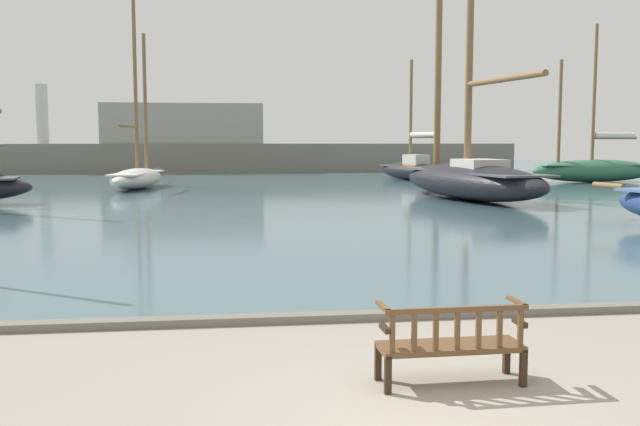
{
  "coord_description": "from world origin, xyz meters",
  "views": [
    {
      "loc": [
        -1.82,
        -6.52,
        2.7
      ],
      "look_at": [
        0.3,
        10.0,
        1.0
      ],
      "focal_mm": 40.0,
      "sensor_mm": 36.0,
      "label": 1
    }
  ],
  "objects_px": {
    "sailboat_distant_harbor": "(470,174)",
    "sailboat_far_starboard": "(594,168)",
    "sailboat_outer_starboard": "(137,174)",
    "sailboat_nearest_starboard": "(412,169)",
    "park_bench": "(451,343)"
  },
  "relations": [
    {
      "from": "sailboat_distant_harbor",
      "to": "sailboat_far_starboard",
      "type": "height_order",
      "value": "sailboat_distant_harbor"
    },
    {
      "from": "sailboat_nearest_starboard",
      "to": "sailboat_outer_starboard",
      "type": "relative_size",
      "value": 0.77
    },
    {
      "from": "sailboat_distant_harbor",
      "to": "sailboat_outer_starboard",
      "type": "bearing_deg",
      "value": 149.38
    },
    {
      "from": "sailboat_distant_harbor",
      "to": "sailboat_outer_starboard",
      "type": "xyz_separation_m",
      "value": [
        -15.66,
        9.27,
        -0.37
      ]
    },
    {
      "from": "sailboat_nearest_starboard",
      "to": "sailboat_outer_starboard",
      "type": "distance_m",
      "value": 18.27
    },
    {
      "from": "sailboat_nearest_starboard",
      "to": "sailboat_distant_harbor",
      "type": "xyz_separation_m",
      "value": [
        -1.46,
        -15.67,
        0.39
      ]
    },
    {
      "from": "sailboat_nearest_starboard",
      "to": "sailboat_far_starboard",
      "type": "distance_m",
      "value": 11.47
    },
    {
      "from": "sailboat_outer_starboard",
      "to": "sailboat_far_starboard",
      "type": "xyz_separation_m",
      "value": [
        27.91,
        2.5,
        0.09
      ]
    },
    {
      "from": "sailboat_outer_starboard",
      "to": "sailboat_far_starboard",
      "type": "bearing_deg",
      "value": 5.13
    },
    {
      "from": "park_bench",
      "to": "sailboat_outer_starboard",
      "type": "height_order",
      "value": "sailboat_outer_starboard"
    },
    {
      "from": "sailboat_distant_harbor",
      "to": "sailboat_far_starboard",
      "type": "distance_m",
      "value": 16.99
    },
    {
      "from": "sailboat_outer_starboard",
      "to": "sailboat_nearest_starboard",
      "type": "bearing_deg",
      "value": 20.5
    },
    {
      "from": "sailboat_nearest_starboard",
      "to": "sailboat_outer_starboard",
      "type": "bearing_deg",
      "value": -159.5
    },
    {
      "from": "sailboat_distant_harbor",
      "to": "sailboat_far_starboard",
      "type": "bearing_deg",
      "value": 43.86
    },
    {
      "from": "park_bench",
      "to": "sailboat_outer_starboard",
      "type": "bearing_deg",
      "value": 102.85
    }
  ]
}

